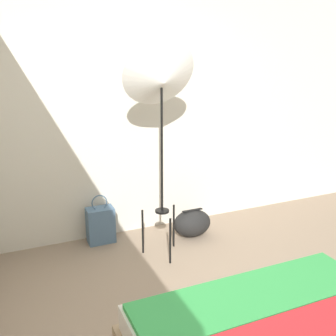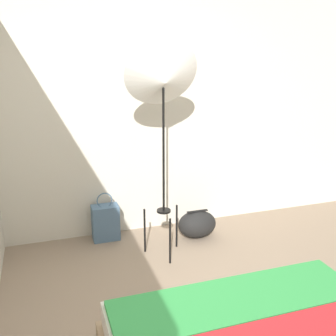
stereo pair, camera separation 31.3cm
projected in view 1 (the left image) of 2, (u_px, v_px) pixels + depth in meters
wall_back at (110, 116)px, 4.02m from camera, size 8.00×0.05×2.60m
photo_umbrella at (162, 81)px, 3.44m from camera, size 0.68×0.47×2.04m
tote_bag at (101, 225)px, 4.11m from camera, size 0.28×0.17×0.53m
duffel_bag at (192, 223)px, 4.26m from camera, size 0.42×0.30×0.30m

